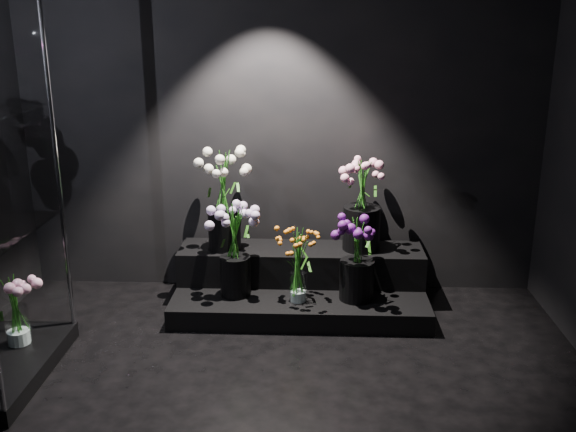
{
  "coord_description": "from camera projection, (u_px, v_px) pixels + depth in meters",
  "views": [
    {
      "loc": [
        0.26,
        -2.87,
        2.08
      ],
      "look_at": [
        0.09,
        1.2,
        0.83
      ],
      "focal_mm": 40.0,
      "sensor_mm": 36.0,
      "label": 1
    }
  ],
  "objects": [
    {
      "name": "bouquet_cream_roses",
      "position": [
        223.0,
        193.0,
        4.76
      ],
      "size": [
        0.5,
        0.5,
        0.74
      ],
      "rotation": [
        0.0,
        0.0,
        -0.28
      ],
      "color": "black",
      "rests_on": "display_riser"
    },
    {
      "name": "bouquet_pink_roses",
      "position": [
        362.0,
        202.0,
        4.77
      ],
      "size": [
        0.35,
        0.35,
        0.68
      ],
      "rotation": [
        0.0,
        0.0,
        0.01
      ],
      "color": "black",
      "rests_on": "display_riser"
    },
    {
      "name": "display_riser",
      "position": [
        300.0,
        283.0,
        4.86
      ],
      "size": [
        1.86,
        0.83,
        0.41
      ],
      "color": "black",
      "rests_on": "floor"
    },
    {
      "name": "bouquet_case_base_pink",
      "position": [
        15.0,
        309.0,
        4.02
      ],
      "size": [
        0.38,
        0.38,
        0.45
      ],
      "rotation": [
        0.0,
        0.0,
        -0.23
      ],
      "color": "white",
      "rests_on": "display_case"
    },
    {
      "name": "wall_back",
      "position": [
        280.0,
        114.0,
        4.86
      ],
      "size": [
        4.0,
        0.0,
        4.0
      ],
      "primitive_type": "plane",
      "rotation": [
        1.57,
        0.0,
        0.0
      ],
      "color": "black",
      "rests_on": "floor"
    },
    {
      "name": "bouquet_orange_bells",
      "position": [
        298.0,
        265.0,
        4.5
      ],
      "size": [
        0.34,
        0.34,
        0.53
      ],
      "rotation": [
        0.0,
        0.0,
        -0.28
      ],
      "color": "white",
      "rests_on": "display_riser"
    },
    {
      "name": "bouquet_purple",
      "position": [
        358.0,
        254.0,
        4.53
      ],
      "size": [
        0.4,
        0.4,
        0.62
      ],
      "rotation": [
        0.0,
        0.0,
        -0.29
      ],
      "color": "black",
      "rests_on": "display_riser"
    },
    {
      "name": "bouquet_lilac",
      "position": [
        235.0,
        243.0,
        4.58
      ],
      "size": [
        0.43,
        0.43,
        0.69
      ],
      "rotation": [
        0.0,
        0.0,
        -0.24
      ],
      "color": "black",
      "rests_on": "display_riser"
    }
  ]
}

